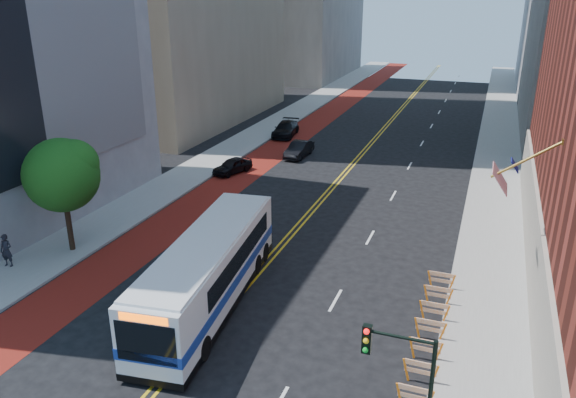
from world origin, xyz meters
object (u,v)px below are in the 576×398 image
(car_a, at_px, (232,166))
(car_c, at_px, (286,129))
(car_b, at_px, (299,149))
(transit_bus, at_px, (210,270))
(pedestrian, at_px, (6,250))
(street_tree, at_px, (63,172))
(traffic_signal, at_px, (402,376))

(car_a, distance_m, car_c, 13.29)
(car_b, bearing_deg, car_c, 122.23)
(transit_bus, xyz_separation_m, pedestrian, (-12.25, -0.58, -0.77))
(street_tree, relative_size, pedestrian, 3.56)
(transit_bus, bearing_deg, traffic_signal, -41.51)
(transit_bus, bearing_deg, car_b, 92.77)
(car_a, bearing_deg, pedestrian, -83.30)
(transit_bus, xyz_separation_m, car_c, (-8.17, 32.48, -1.12))
(transit_bus, xyz_separation_m, car_b, (-4.33, 25.69, -1.16))
(car_a, height_order, pedestrian, pedestrian)
(pedestrian, bearing_deg, transit_bus, -6.41)
(transit_bus, distance_m, pedestrian, 12.29)
(car_c, bearing_deg, car_a, -95.56)
(transit_bus, bearing_deg, car_c, 97.32)
(street_tree, xyz_separation_m, car_b, (6.01, 23.28, -4.21))
(street_tree, xyz_separation_m, car_a, (2.37, 16.77, -4.27))
(street_tree, distance_m, transit_bus, 11.05)
(traffic_signal, xyz_separation_m, pedestrian, (-22.57, 6.56, -2.63))
(transit_bus, distance_m, car_c, 33.51)
(street_tree, distance_m, car_b, 24.41)
(traffic_signal, distance_m, car_b, 36.08)
(traffic_signal, height_order, pedestrian, traffic_signal)
(car_a, height_order, car_c, car_c)
(transit_bus, bearing_deg, street_tree, 160.08)
(car_b, bearing_deg, traffic_signal, -63.21)
(car_a, bearing_deg, traffic_signal, -36.30)
(transit_bus, height_order, pedestrian, transit_bus)
(car_a, distance_m, pedestrian, 20.23)
(car_b, bearing_deg, car_a, -116.47)
(traffic_signal, distance_m, transit_bus, 12.68)
(street_tree, height_order, pedestrian, street_tree)
(traffic_signal, xyz_separation_m, car_b, (-14.64, 32.83, -3.02))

